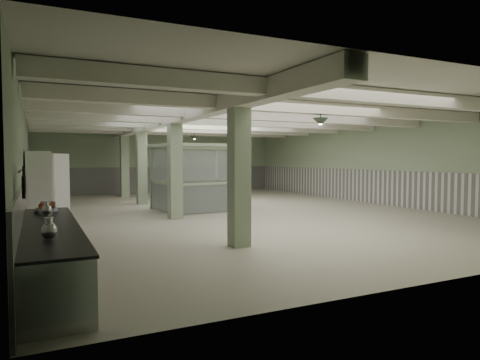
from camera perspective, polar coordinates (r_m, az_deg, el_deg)
name	(u,v)px	position (r m, az deg, el deg)	size (l,w,h in m)	color
floor	(231,211)	(16.44, -1.25, -4.17)	(20.00, 20.00, 0.00)	beige
ceiling	(231,117)	(16.38, -1.26, 8.42)	(14.00, 20.00, 0.02)	white
wall_back	(161,162)	(25.75, -10.47, 2.39)	(14.00, 0.02, 3.60)	#9DB691
wall_front	(472,172)	(8.30, 28.52, 0.90)	(14.00, 0.02, 3.60)	#9DB691
wall_left	(26,166)	(14.87, -26.68, 1.71)	(0.02, 20.00, 3.60)	#9DB691
wall_right	(372,163)	(20.23, 17.14, 2.15)	(0.02, 20.00, 3.60)	#9DB691
wainscot_left	(27,199)	(14.92, -26.49, -2.32)	(0.05, 19.90, 1.50)	silver
wainscot_right	(371,186)	(20.25, 17.04, -0.82)	(0.05, 19.90, 1.50)	silver
wainscot_back	(161,180)	(25.76, -10.43, 0.05)	(13.90, 0.05, 1.50)	silver
girder	(166,120)	(15.50, -9.79, 7.87)	(0.45, 19.90, 0.40)	white
beam_a	(370,96)	(10.06, 16.95, 10.69)	(13.90, 0.35, 0.32)	white
beam_b	(306,108)	(12.01, 8.75, 9.51)	(13.90, 0.35, 0.32)	white
beam_c	(262,116)	(14.14, 2.96, 8.55)	(13.90, 0.35, 0.32)	white
beam_d	(231,122)	(16.37, -1.26, 7.80)	(13.90, 0.35, 0.32)	white
beam_e	(207,126)	(18.67, -4.45, 7.20)	(13.90, 0.35, 0.32)	white
beam_f	(188,129)	(21.01, -6.93, 6.71)	(13.90, 0.35, 0.32)	white
beam_g	(173,132)	(23.39, -8.90, 6.32)	(13.90, 0.35, 0.32)	white
column_a	(239,169)	(9.82, -0.13, 1.53)	(0.42, 0.42, 3.60)	#9CB18F
column_b	(175,165)	(14.49, -8.66, 1.97)	(0.42, 0.42, 3.60)	#9CB18F
column_c	(142,163)	(19.33, -12.99, 2.18)	(0.42, 0.42, 3.60)	#9CB18F
column_d	(125,162)	(23.25, -15.14, 2.28)	(0.42, 0.42, 3.60)	#9CB18F
hook_rail	(20,171)	(7.27, -27.25, 1.08)	(0.02, 0.02, 1.20)	black
pendant_front	(320,122)	(12.26, 10.68, 7.62)	(0.44, 0.44, 0.22)	#314130
pendant_mid	(237,132)	(17.00, -0.42, 6.37)	(0.44, 0.44, 0.22)	#314130
pendant_back	(195,138)	(21.63, -6.09, 5.63)	(0.44, 0.44, 0.22)	#314130
prep_counter	(49,252)	(8.02, -24.07, -8.70)	(0.94, 5.39, 0.91)	#BABBBF
pitcher_near	(49,228)	(6.61, -24.12, -5.92)	(0.21, 0.25, 0.31)	#BABBBF
pitcher_far	(47,209)	(9.33, -24.36, -3.50)	(0.19, 0.22, 0.28)	#BABBBF
veg_colander	(46,208)	(9.72, -24.43, -3.42)	(0.48, 0.48, 0.22)	#3C3D41
orange_bowl	(45,212)	(9.56, -24.52, -3.90)	(0.27, 0.27, 0.10)	#B2B2B7
skillet_near	(24,187)	(6.80, -26.89, -0.88)	(0.33, 0.33, 0.04)	black
skillet_far	(25,185)	(7.48, -26.78, -0.55)	(0.26, 0.26, 0.04)	black
walkin_cooler	(40,191)	(13.24, -25.11, -1.32)	(1.05, 2.44, 2.24)	white
guard_booth	(198,165)	(16.89, -5.58, 1.94)	(3.47, 3.03, 2.57)	#9EB490
filing_cabinet	(240,191)	(17.28, -0.05, -1.45)	(0.46, 0.66, 1.42)	#4F5043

